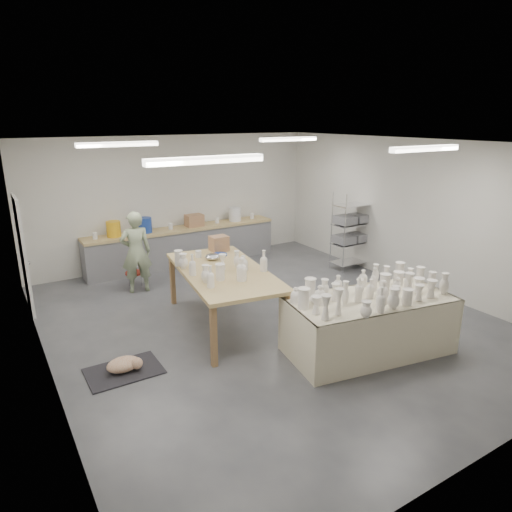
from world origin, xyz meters
TOP-DOWN VIEW (x-y plane):
  - room at (-0.11, 0.08)m, footprint 8.00×8.02m
  - back_counter at (-0.01, 3.68)m, footprint 4.60×0.60m
  - wire_shelf at (3.20, 1.40)m, footprint 0.88×0.48m
  - drying_table at (0.67, -1.72)m, footprint 2.59×1.55m
  - work_table at (-0.73, 0.29)m, footprint 1.68×2.78m
  - rug at (-2.63, -0.39)m, footprint 1.00×0.70m
  - cat at (-2.61, -0.40)m, footprint 0.53×0.44m
  - potter at (-1.49, 2.51)m, footprint 0.65×0.48m
  - red_stool at (-1.49, 2.78)m, footprint 0.36×0.36m

SIDE VIEW (x-z plane):
  - rug at x=-2.63m, z-range 0.00..0.02m
  - cat at x=-2.61m, z-range 0.02..0.22m
  - red_stool at x=-1.49m, z-range 0.13..0.46m
  - drying_table at x=0.67m, z-range -0.15..1.08m
  - back_counter at x=-0.01m, z-range -0.13..1.11m
  - potter at x=-1.49m, z-range 0.00..1.65m
  - wire_shelf at x=3.20m, z-range 0.02..1.82m
  - work_table at x=-0.73m, z-range 0.30..1.63m
  - room at x=-0.11m, z-range 0.56..3.56m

